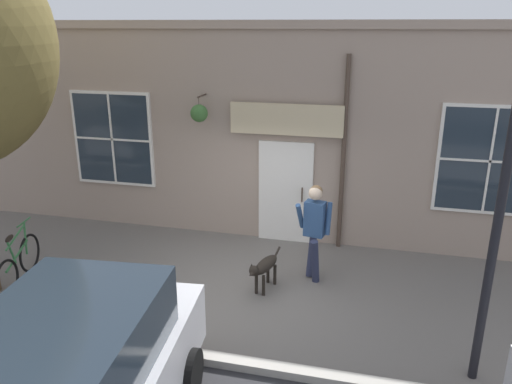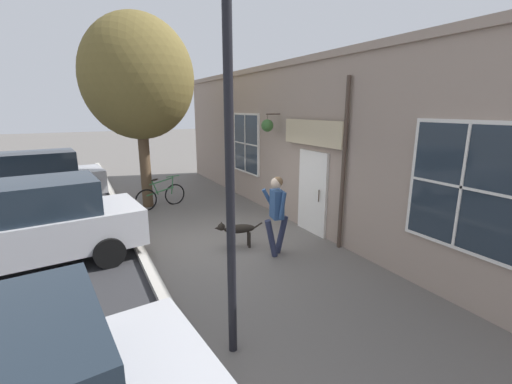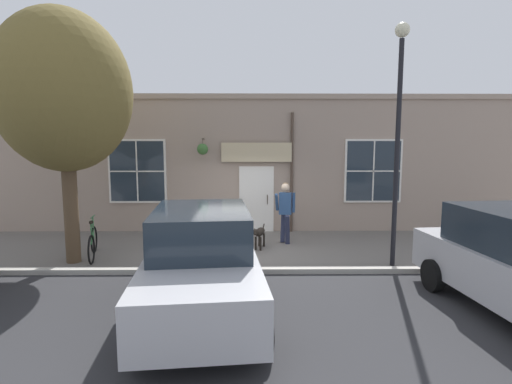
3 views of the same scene
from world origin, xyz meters
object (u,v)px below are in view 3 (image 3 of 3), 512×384
object	(u,v)px
dog_on_leash	(259,233)
parked_car_mid_block	(202,262)
pedestrian_walking	(285,207)
leaning_bicycle	(93,243)
street_lamp	(399,113)
street_tree_by_curb	(62,97)

from	to	relation	value
dog_on_leash	parked_car_mid_block	distance (m)	4.19
parked_car_mid_block	pedestrian_walking	bearing A→B (deg)	158.82
pedestrian_walking	leaning_bicycle	distance (m)	5.14
pedestrian_walking	parked_car_mid_block	world-z (taller)	parked_car_mid_block
pedestrian_walking	street_lamp	size ratio (longest dim) A/B	0.32
dog_on_leash	street_tree_by_curb	bearing A→B (deg)	-76.62
pedestrian_walking	leaning_bicycle	world-z (taller)	pedestrian_walking
street_tree_by_curb	street_lamp	bearing A→B (deg)	86.96
parked_car_mid_block	dog_on_leash	bearing A→B (deg)	165.42
pedestrian_walking	leaning_bicycle	size ratio (longest dim) A/B	1.03
street_tree_by_curb	street_lamp	size ratio (longest dim) A/B	1.07
dog_on_leash	leaning_bicycle	distance (m)	4.24
dog_on_leash	parked_car_mid_block	xyz separation A→B (m)	(4.03, -1.05, 0.44)
leaning_bicycle	parked_car_mid_block	size ratio (longest dim) A/B	0.38
dog_on_leash	street_tree_by_curb	xyz separation A→B (m)	(1.09, -4.57, 3.45)
street_tree_by_curb	leaning_bicycle	distance (m)	3.54
parked_car_mid_block	street_tree_by_curb	bearing A→B (deg)	-129.91
pedestrian_walking	street_lamp	bearing A→B (deg)	48.32
pedestrian_walking	leaning_bicycle	bearing A→B (deg)	-74.49
parked_car_mid_block	street_lamp	bearing A→B (deg)	121.57
street_lamp	dog_on_leash	bearing A→B (deg)	-115.86
street_tree_by_curb	leaning_bicycle	world-z (taller)	street_tree_by_curb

